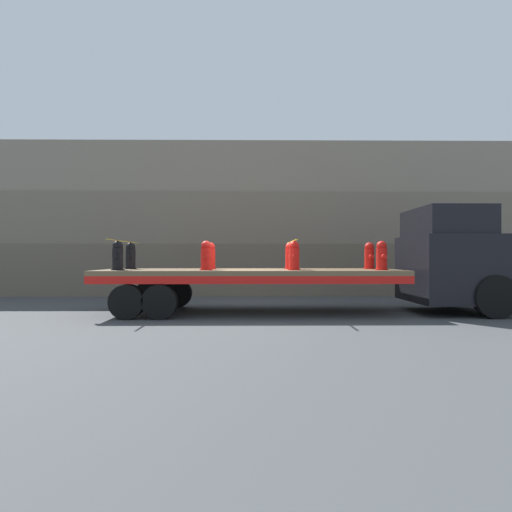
{
  "coord_description": "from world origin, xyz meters",
  "views": [
    {
      "loc": [
        0.05,
        -11.33,
        1.57
      ],
      "look_at": [
        0.16,
        0.0,
        1.61
      ],
      "focal_mm": 28.0,
      "sensor_mm": 36.0,
      "label": 1
    }
  ],
  "objects_px": {
    "fire_hydrant_black_far_0": "(131,256)",
    "fire_hydrant_red_near_1": "(206,256)",
    "flatbed_trailer": "(228,278)",
    "fire_hydrant_red_far_2": "(290,256)",
    "fire_hydrant_red_near_2": "(294,256)",
    "truck_cab": "(457,260)",
    "fire_hydrant_black_near_0": "(118,256)",
    "fire_hydrant_red_far_1": "(210,256)",
    "fire_hydrant_red_near_3": "(382,256)",
    "fire_hydrant_red_far_3": "(369,256)"
  },
  "relations": [
    {
      "from": "flatbed_trailer",
      "to": "fire_hydrant_black_far_0",
      "type": "xyz_separation_m",
      "value": [
        -2.93,
        0.57,
        0.63
      ]
    },
    {
      "from": "flatbed_trailer",
      "to": "fire_hydrant_red_far_1",
      "type": "height_order",
      "value": "fire_hydrant_red_far_1"
    },
    {
      "from": "flatbed_trailer",
      "to": "fire_hydrant_red_far_1",
      "type": "xyz_separation_m",
      "value": [
        -0.55,
        0.57,
        0.63
      ]
    },
    {
      "from": "fire_hydrant_red_far_1",
      "to": "fire_hydrant_red_near_3",
      "type": "distance_m",
      "value": 4.88
    },
    {
      "from": "truck_cab",
      "to": "fire_hydrant_red_far_3",
      "type": "relative_size",
      "value": 3.75
    },
    {
      "from": "fire_hydrant_red_near_3",
      "to": "fire_hydrant_red_far_3",
      "type": "relative_size",
      "value": 1.0
    },
    {
      "from": "fire_hydrant_black_far_0",
      "to": "fire_hydrant_red_near_1",
      "type": "bearing_deg",
      "value": -25.44
    },
    {
      "from": "truck_cab",
      "to": "fire_hydrant_red_far_1",
      "type": "distance_m",
      "value": 7.12
    },
    {
      "from": "fire_hydrant_black_far_0",
      "to": "fire_hydrant_red_near_2",
      "type": "bearing_deg",
      "value": -13.38
    },
    {
      "from": "fire_hydrant_black_near_0",
      "to": "flatbed_trailer",
      "type": "bearing_deg",
      "value": 10.93
    },
    {
      "from": "flatbed_trailer",
      "to": "fire_hydrant_red_far_2",
      "type": "bearing_deg",
      "value": 17.19
    },
    {
      "from": "fire_hydrant_black_near_0",
      "to": "fire_hydrant_red_near_3",
      "type": "height_order",
      "value": "same"
    },
    {
      "from": "fire_hydrant_red_far_2",
      "to": "fire_hydrant_red_near_2",
      "type": "bearing_deg",
      "value": -90.0
    },
    {
      "from": "truck_cab",
      "to": "fire_hydrant_red_near_3",
      "type": "distance_m",
      "value": 2.41
    },
    {
      "from": "fire_hydrant_black_far_0",
      "to": "fire_hydrant_red_far_1",
      "type": "xyz_separation_m",
      "value": [
        2.38,
        0.0,
        0.0
      ]
    },
    {
      "from": "fire_hydrant_red_near_2",
      "to": "fire_hydrant_red_far_2",
      "type": "bearing_deg",
      "value": 90.0
    },
    {
      "from": "fire_hydrant_red_near_3",
      "to": "fire_hydrant_red_far_3",
      "type": "xyz_separation_m",
      "value": [
        0.0,
        1.13,
        0.0
      ]
    },
    {
      "from": "fire_hydrant_black_far_0",
      "to": "fire_hydrant_red_far_1",
      "type": "bearing_deg",
      "value": 0.0
    },
    {
      "from": "fire_hydrant_black_near_0",
      "to": "fire_hydrant_red_far_2",
      "type": "relative_size",
      "value": 1.0
    },
    {
      "from": "fire_hydrant_red_far_2",
      "to": "fire_hydrant_red_far_3",
      "type": "xyz_separation_m",
      "value": [
        2.38,
        0.0,
        0.0
      ]
    },
    {
      "from": "fire_hydrant_red_far_1",
      "to": "truck_cab",
      "type": "bearing_deg",
      "value": -4.55
    },
    {
      "from": "truck_cab",
      "to": "fire_hydrant_red_far_1",
      "type": "bearing_deg",
      "value": 175.45
    },
    {
      "from": "fire_hydrant_black_near_0",
      "to": "fire_hydrant_red_far_2",
      "type": "height_order",
      "value": "same"
    },
    {
      "from": "fire_hydrant_red_near_2",
      "to": "fire_hydrant_red_far_3",
      "type": "xyz_separation_m",
      "value": [
        2.38,
        1.13,
        0.0
      ]
    },
    {
      "from": "fire_hydrant_red_near_2",
      "to": "fire_hydrant_red_far_3",
      "type": "distance_m",
      "value": 2.63
    },
    {
      "from": "fire_hydrant_red_near_2",
      "to": "fire_hydrant_red_near_3",
      "type": "bearing_deg",
      "value": 0.0
    },
    {
      "from": "fire_hydrant_red_far_3",
      "to": "flatbed_trailer",
      "type": "bearing_deg",
      "value": -172.34
    },
    {
      "from": "truck_cab",
      "to": "fire_hydrant_red_near_1",
      "type": "relative_size",
      "value": 3.75
    },
    {
      "from": "flatbed_trailer",
      "to": "truck_cab",
      "type": "bearing_deg",
      "value": 0.0
    },
    {
      "from": "fire_hydrant_red_far_1",
      "to": "fire_hydrant_red_far_3",
      "type": "xyz_separation_m",
      "value": [
        4.75,
        0.0,
        0.0
      ]
    },
    {
      "from": "fire_hydrant_black_near_0",
      "to": "fire_hydrant_red_near_1",
      "type": "distance_m",
      "value": 2.38
    },
    {
      "from": "fire_hydrant_black_far_0",
      "to": "fire_hydrant_red_far_2",
      "type": "distance_m",
      "value": 4.75
    },
    {
      "from": "fire_hydrant_black_far_0",
      "to": "fire_hydrant_red_near_2",
      "type": "relative_size",
      "value": 1.0
    },
    {
      "from": "flatbed_trailer",
      "to": "fire_hydrant_red_near_1",
      "type": "bearing_deg",
      "value": -134.17
    },
    {
      "from": "flatbed_trailer",
      "to": "fire_hydrant_red_far_2",
      "type": "distance_m",
      "value": 2.01
    },
    {
      "from": "fire_hydrant_red_near_1",
      "to": "fire_hydrant_black_far_0",
      "type": "bearing_deg",
      "value": 154.56
    },
    {
      "from": "fire_hydrant_black_near_0",
      "to": "fire_hydrant_red_far_1",
      "type": "xyz_separation_m",
      "value": [
        2.38,
        1.13,
        0.0
      ]
    },
    {
      "from": "truck_cab",
      "to": "fire_hydrant_red_near_1",
      "type": "xyz_separation_m",
      "value": [
        -7.1,
        -0.57,
        0.11
      ]
    },
    {
      "from": "fire_hydrant_black_near_0",
      "to": "fire_hydrant_red_far_3",
      "type": "height_order",
      "value": "same"
    },
    {
      "from": "fire_hydrant_black_far_0",
      "to": "fire_hydrant_red_far_1",
      "type": "relative_size",
      "value": 1.0
    },
    {
      "from": "fire_hydrant_red_far_2",
      "to": "fire_hydrant_black_near_0",
      "type": "bearing_deg",
      "value": -166.62
    },
    {
      "from": "fire_hydrant_red_far_2",
      "to": "fire_hydrant_red_near_3",
      "type": "bearing_deg",
      "value": -25.44
    },
    {
      "from": "fire_hydrant_red_near_2",
      "to": "fire_hydrant_red_far_3",
      "type": "relative_size",
      "value": 1.0
    },
    {
      "from": "flatbed_trailer",
      "to": "fire_hydrant_red_far_3",
      "type": "xyz_separation_m",
      "value": [
        4.2,
        0.57,
        0.63
      ]
    },
    {
      "from": "fire_hydrant_black_near_0",
      "to": "fire_hydrant_red_near_3",
      "type": "xyz_separation_m",
      "value": [
        7.13,
        0.0,
        0.0
      ]
    },
    {
      "from": "fire_hydrant_black_far_0",
      "to": "fire_hydrant_red_near_3",
      "type": "height_order",
      "value": "same"
    },
    {
      "from": "fire_hydrant_black_near_0",
      "to": "fire_hydrant_black_far_0",
      "type": "distance_m",
      "value": 1.13
    },
    {
      "from": "fire_hydrant_red_far_1",
      "to": "fire_hydrant_red_near_1",
      "type": "bearing_deg",
      "value": -90.0
    },
    {
      "from": "fire_hydrant_red_near_1",
      "to": "fire_hydrant_red_far_3",
      "type": "relative_size",
      "value": 1.0
    },
    {
      "from": "fire_hydrant_red_far_3",
      "to": "fire_hydrant_red_far_2",
      "type": "bearing_deg",
      "value": 180.0
    }
  ]
}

